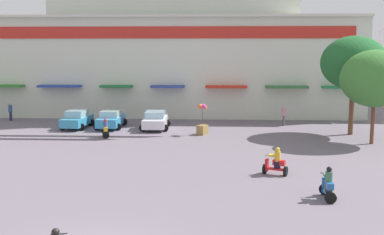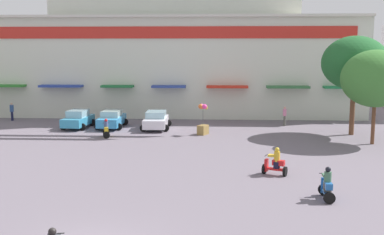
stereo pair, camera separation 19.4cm
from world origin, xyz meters
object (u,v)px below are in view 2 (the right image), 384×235
parked_car_1 (112,119)px  pedestrian_1 (285,115)px  parked_car_0 (78,119)px  balloon_vendor_cart (203,121)px  scooter_rider_9 (327,186)px  pedestrian_0 (12,110)px  plaza_tree_1 (376,79)px  scooter_rider_0 (106,129)px  plaza_tree_3 (355,63)px  scooter_rider_1 (275,164)px  parked_car_2 (156,120)px

parked_car_1 → pedestrian_1: bearing=6.6°
parked_car_0 → balloon_vendor_cart: balloon_vendor_cart is taller
parked_car_0 → scooter_rider_9: size_ratio=2.59×
pedestrian_0 → parked_car_1: bearing=-18.6°
plaza_tree_1 → balloon_vendor_cart: plaza_tree_1 is taller
scooter_rider_0 → pedestrian_0: (-10.80, 7.70, 0.37)m
plaza_tree_3 → pedestrian_1: 7.66m
scooter_rider_1 → balloon_vendor_cart: 12.47m
scooter_rider_1 → scooter_rider_9: scooter_rider_9 is taller
parked_car_0 → scooter_rider_9: (16.81, -18.29, -0.13)m
plaza_tree_1 → balloon_vendor_cart: 13.03m
plaza_tree_3 → pedestrian_0: plaza_tree_3 is taller
parked_car_0 → pedestrian_1: (17.77, 1.99, 0.22)m
scooter_rider_0 → pedestrian_1: pedestrian_1 is taller
parked_car_0 → balloon_vendor_cart: (10.75, -2.52, 0.33)m
parked_car_0 → scooter_rider_1: size_ratio=2.62×
scooter_rider_0 → pedestrian_0: size_ratio=0.89×
parked_car_1 → scooter_rider_9: 23.22m
scooter_rider_9 → pedestrian_0: size_ratio=0.91×
pedestrian_1 → plaza_tree_1: bearing=-55.8°
scooter_rider_1 → pedestrian_1: bearing=80.3°
parked_car_2 → scooter_rider_0: (-3.36, -3.79, -0.17)m
plaza_tree_1 → scooter_rider_1: size_ratio=4.37×
scooter_rider_1 → parked_car_2: bearing=120.4°
parked_car_0 → scooter_rider_1: 20.67m
pedestrian_0 → scooter_rider_1: bearing=-38.7°
parked_car_1 → scooter_rider_0: bearing=-83.0°
scooter_rider_1 → balloon_vendor_cart: balloon_vendor_cart is taller
parked_car_2 → scooter_rider_0: parked_car_2 is taller
parked_car_0 → parked_car_2: size_ratio=0.96×
plaza_tree_3 → parked_car_2: 16.54m
plaza_tree_3 → pedestrian_0: size_ratio=4.54×
pedestrian_0 → scooter_rider_9: bearing=-42.3°
parked_car_0 → scooter_rider_1: bearing=-43.5°
parked_car_0 → balloon_vendor_cart: size_ratio=1.63×
plaza_tree_3 → pedestrian_0: (-29.87, 5.67, -4.65)m
plaza_tree_1 → scooter_rider_0: 20.02m
balloon_vendor_cart → scooter_rider_1: bearing=-70.1°
parked_car_2 → balloon_vendor_cart: (4.02, -2.34, 0.33)m
parked_car_1 → scooter_rider_1: (12.14, -14.51, -0.13)m
pedestrian_1 → balloon_vendor_cart: (-7.02, -4.51, 0.11)m
pedestrian_1 → balloon_vendor_cart: size_ratio=0.70×
pedestrian_0 → parked_car_2: bearing=-15.4°
parked_car_2 → plaza_tree_1: bearing=-18.4°
scooter_rider_0 → balloon_vendor_cart: size_ratio=0.62×
scooter_rider_0 → scooter_rider_1: 15.50m
plaza_tree_1 → scooter_rider_0: (-19.54, 1.59, -4.06)m
parked_car_1 → scooter_rider_1: scooter_rider_1 is taller
parked_car_2 → pedestrian_0: bearing=164.6°
parked_car_1 → scooter_rider_9: bearing=-53.1°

